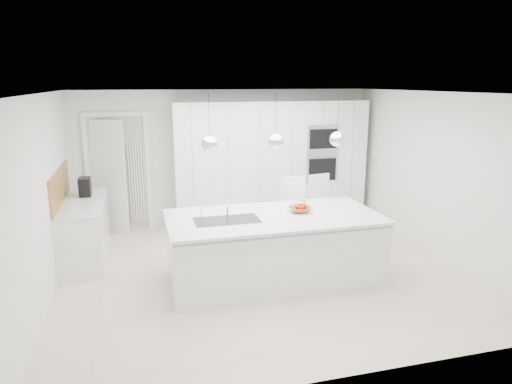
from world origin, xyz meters
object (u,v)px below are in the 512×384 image
object	(u,v)px
espresso_machine	(85,187)
bar_stool_left	(296,217)
island_base	(275,250)
fruit_bowl	(300,209)
bar_stool_right	(322,213)

from	to	relation	value
espresso_machine	bar_stool_left	xyz separation A→B (m)	(3.12, -1.02, -0.44)
island_base	fruit_bowl	distance (m)	0.65
island_base	bar_stool_left	world-z (taller)	bar_stool_left
bar_stool_right	fruit_bowl	bearing A→B (deg)	-142.18
bar_stool_left	bar_stool_right	xyz separation A→B (m)	(0.49, 0.13, -0.01)
island_base	bar_stool_right	world-z (taller)	bar_stool_right
island_base	espresso_machine	bearing A→B (deg)	144.01
island_base	fruit_bowl	size ratio (longest dim) A/B	9.24
fruit_bowl	bar_stool_left	bearing A→B (deg)	73.99
island_base	espresso_machine	world-z (taller)	espresso_machine
fruit_bowl	bar_stool_right	distance (m)	1.13
island_base	bar_stool_left	size ratio (longest dim) A/B	2.32
espresso_machine	bar_stool_right	size ratio (longest dim) A/B	0.24
fruit_bowl	espresso_machine	size ratio (longest dim) A/B	1.04
island_base	bar_stool_left	xyz separation A→B (m)	(0.59, 0.82, 0.17)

